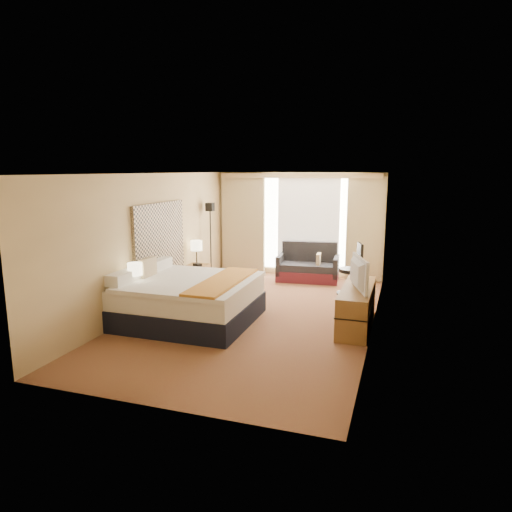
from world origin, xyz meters
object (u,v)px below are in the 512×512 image
(bed, at_px, (187,299))
(lamp_left, at_px, (135,270))
(nightstand_left, at_px, (136,308))
(media_dresser, at_px, (357,307))
(floor_lamp, at_px, (210,226))
(lamp_right, at_px, (196,246))
(nightstand_right, at_px, (197,277))
(loveseat, at_px, (308,268))
(television, at_px, (354,273))
(desk_chair, at_px, (353,272))

(bed, bearing_deg, lamp_left, -154.97)
(nightstand_left, xyz_separation_m, media_dresser, (3.70, 1.05, 0.07))
(media_dresser, bearing_deg, nightstand_left, -164.16)
(floor_lamp, relative_size, lamp_right, 3.43)
(nightstand_right, distance_m, loveseat, 2.73)
(nightstand_left, relative_size, television, 0.57)
(lamp_left, distance_m, lamp_right, 2.52)
(lamp_right, xyz_separation_m, television, (3.67, -1.68, -0.00))
(desk_chair, distance_m, lamp_right, 3.50)
(lamp_left, bearing_deg, television, 12.88)
(nightstand_left, relative_size, nightstand_right, 1.00)
(nightstand_right, xyz_separation_m, bed, (0.81, -2.10, 0.13))
(nightstand_right, relative_size, lamp_right, 1.00)
(nightstand_right, xyz_separation_m, desk_chair, (3.40, 0.62, 0.23))
(nightstand_left, relative_size, loveseat, 0.36)
(nightstand_left, height_order, nightstand_right, same)
(bed, height_order, television, television)
(nightstand_left, xyz_separation_m, lamp_left, (0.01, 0.03, 0.69))
(floor_lamp, bearing_deg, nightstand_right, -87.98)
(bed, relative_size, lamp_right, 4.12)
(nightstand_right, bearing_deg, lamp_left, -89.88)
(bed, distance_m, lamp_left, 1.05)
(media_dresser, height_order, lamp_right, lamp_right)
(nightstand_right, height_order, loveseat, loveseat)
(media_dresser, distance_m, floor_lamp, 4.49)
(desk_chair, xyz_separation_m, television, (0.25, -2.26, 0.48))
(media_dresser, relative_size, bed, 0.79)
(media_dresser, xyz_separation_m, television, (-0.05, -0.19, 0.63))
(loveseat, relative_size, lamp_left, 2.87)
(media_dresser, xyz_separation_m, loveseat, (-1.48, 3.04, -0.05))
(bed, xyz_separation_m, lamp_right, (-0.83, 2.14, 0.57))
(nightstand_left, bearing_deg, lamp_right, 90.53)
(floor_lamp, xyz_separation_m, television, (3.68, -2.49, -0.36))
(bed, xyz_separation_m, lamp_left, (-0.80, -0.37, 0.56))
(media_dresser, xyz_separation_m, desk_chair, (-0.30, 2.07, 0.15))
(bed, height_order, lamp_right, same)
(floor_lamp, bearing_deg, lamp_left, -89.39)
(lamp_right, bearing_deg, floor_lamp, 90.46)
(nightstand_right, bearing_deg, loveseat, 35.65)
(media_dresser, bearing_deg, television, -104.65)
(media_dresser, height_order, loveseat, loveseat)
(bed, bearing_deg, nightstand_right, 111.04)
(desk_chair, bearing_deg, nightstand_left, -153.92)
(lamp_right, bearing_deg, bed, -68.77)
(desk_chair, height_order, television, television)
(nightstand_right, xyz_separation_m, floor_lamp, (-0.03, 0.85, 1.06))
(floor_lamp, height_order, desk_chair, floor_lamp)
(media_dresser, relative_size, desk_chair, 1.60)
(nightstand_left, height_order, lamp_right, lamp_right)
(media_dresser, relative_size, television, 1.88)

